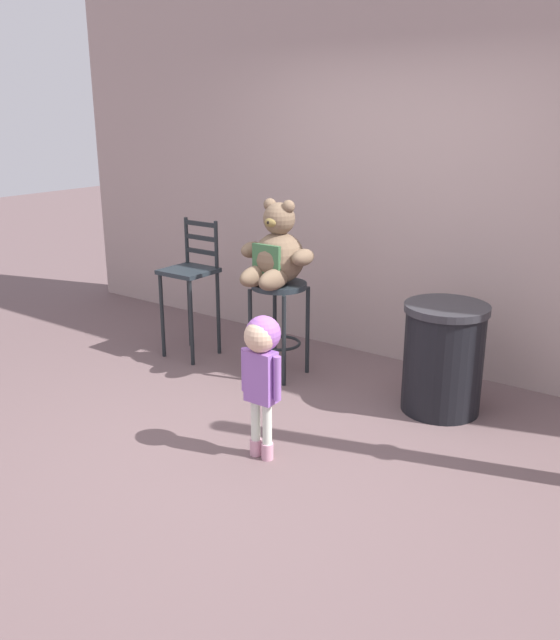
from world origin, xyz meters
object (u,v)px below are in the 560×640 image
object	(u,v)px
bar_stool_with_teddy	(279,309)
child_walking	(262,357)
trash_bin	(443,358)
bar_chair_empty	(191,279)
teddy_bear	(277,254)

from	to	relation	value
bar_stool_with_teddy	child_walking	xyz separation A→B (m)	(0.68, -1.11, 0.10)
trash_bin	bar_chair_empty	bearing A→B (deg)	-174.92
bar_stool_with_teddy	teddy_bear	bearing A→B (deg)	-90.00
bar_stool_with_teddy	child_walking	size ratio (longest dim) A/B	0.84
teddy_bear	child_walking	bearing A→B (deg)	-57.73
bar_chair_empty	bar_stool_with_teddy	bearing A→B (deg)	3.84
bar_stool_with_teddy	bar_chair_empty	distance (m)	0.86
bar_stool_with_teddy	child_walking	bearing A→B (deg)	-58.46
trash_bin	bar_chair_empty	world-z (taller)	bar_chair_empty
teddy_bear	trash_bin	xyz separation A→B (m)	(1.28, 0.16, -0.59)
bar_chair_empty	child_walking	bearing A→B (deg)	-34.49
child_walking	bar_chair_empty	world-z (taller)	bar_chair_empty
teddy_bear	bar_chair_empty	distance (m)	0.91
bar_stool_with_teddy	bar_chair_empty	xyz separation A→B (m)	(-0.85, -0.06, 0.12)
teddy_bear	child_walking	distance (m)	1.32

